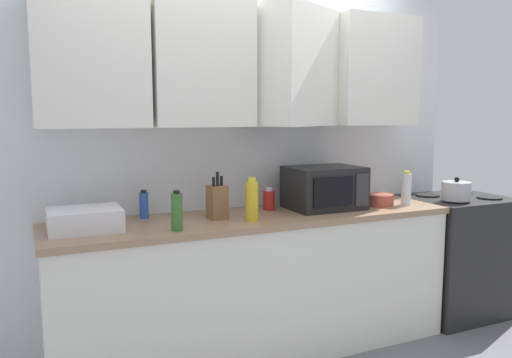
# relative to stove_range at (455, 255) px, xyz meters

# --- Properties ---
(wall_back_with_cabinets) EXTENTS (3.44, 0.58, 2.60)m
(wall_back_with_cabinets) POSITION_rel_stove_range_xyz_m (-1.67, 0.25, 1.13)
(wall_back_with_cabinets) COLOR white
(wall_back_with_cabinets) RESTS_ON ground_plane
(counter_run) EXTENTS (2.57, 0.63, 0.90)m
(counter_run) POSITION_rel_stove_range_xyz_m (-1.67, 0.02, -0.00)
(counter_run) COLOR white
(counter_run) RESTS_ON ground_plane
(stove_range) EXTENTS (0.76, 0.64, 0.91)m
(stove_range) POSITION_rel_stove_range_xyz_m (0.00, 0.00, 0.00)
(stove_range) COLOR black
(stove_range) RESTS_ON ground_plane
(kettle) EXTENTS (0.20, 0.20, 0.17)m
(kettle) POSITION_rel_stove_range_xyz_m (-0.17, -0.14, 0.53)
(kettle) COLOR #B2B2B7
(kettle) RESTS_ON stove_range
(microwave) EXTENTS (0.48, 0.37, 0.28)m
(microwave) POSITION_rel_stove_range_xyz_m (-1.17, 0.04, 0.59)
(microwave) COLOR black
(microwave) RESTS_ON counter_run
(dish_rack) EXTENTS (0.38, 0.30, 0.12)m
(dish_rack) POSITION_rel_stove_range_xyz_m (-2.70, 0.02, 0.51)
(dish_rack) COLOR silver
(dish_rack) RESTS_ON counter_run
(knife_block) EXTENTS (0.11, 0.12, 0.29)m
(knife_block) POSITION_rel_stove_range_xyz_m (-1.94, 0.02, 0.55)
(knife_block) COLOR brown
(knife_block) RESTS_ON counter_run
(bottle_blue_cleaner) EXTENTS (0.05, 0.05, 0.17)m
(bottle_blue_cleaner) POSITION_rel_stove_range_xyz_m (-2.34, 0.22, 0.53)
(bottle_blue_cleaner) COLOR #2D56B7
(bottle_blue_cleaner) RESTS_ON counter_run
(bottle_yellow_mustard) EXTENTS (0.07, 0.07, 0.26)m
(bottle_yellow_mustard) POSITION_rel_stove_range_xyz_m (-1.78, -0.13, 0.57)
(bottle_yellow_mustard) COLOR gold
(bottle_yellow_mustard) RESTS_ON counter_run
(bottle_clear_tall) EXTENTS (0.07, 0.07, 0.24)m
(bottle_clear_tall) POSITION_rel_stove_range_xyz_m (-0.59, -0.09, 0.56)
(bottle_clear_tall) COLOR silver
(bottle_clear_tall) RESTS_ON counter_run
(bottle_red_sauce) EXTENTS (0.08, 0.08, 0.15)m
(bottle_red_sauce) POSITION_rel_stove_range_xyz_m (-1.53, 0.14, 0.52)
(bottle_red_sauce) COLOR red
(bottle_red_sauce) RESTS_ON counter_run
(bottle_green_oil) EXTENTS (0.06, 0.06, 0.22)m
(bottle_green_oil) POSITION_rel_stove_range_xyz_m (-2.25, -0.19, 0.55)
(bottle_green_oil) COLOR #386B2D
(bottle_green_oil) RESTS_ON counter_run
(bowl_ceramic_small) EXTENTS (0.19, 0.19, 0.08)m
(bowl_ceramic_small) POSITION_rel_stove_range_xyz_m (-0.76, -0.03, 0.49)
(bowl_ceramic_small) COLOR #B24C3D
(bowl_ceramic_small) RESTS_ON counter_run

